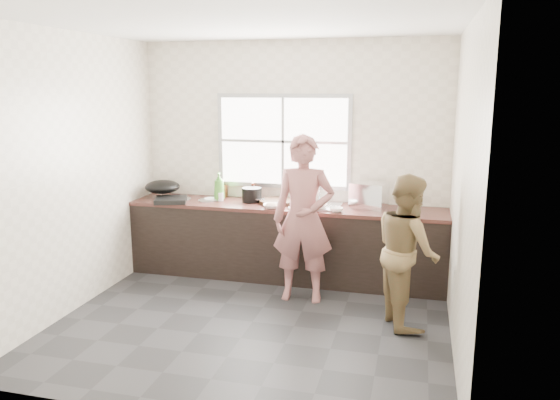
% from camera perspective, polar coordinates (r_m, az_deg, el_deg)
% --- Properties ---
extents(floor, '(3.60, 3.20, 0.01)m').
position_cam_1_polar(floor, '(5.29, -2.88, -12.63)').
color(floor, '#272729').
rests_on(floor, ground).
extents(ceiling, '(3.60, 3.20, 0.01)m').
position_cam_1_polar(ceiling, '(4.84, -3.22, 18.00)').
color(ceiling, silver).
rests_on(ceiling, wall_back).
extents(wall_back, '(3.60, 0.01, 2.70)m').
position_cam_1_polar(wall_back, '(6.42, 1.27, 4.36)').
color(wall_back, silver).
rests_on(wall_back, ground).
extents(wall_left, '(0.01, 3.20, 2.70)m').
position_cam_1_polar(wall_left, '(5.69, -20.68, 2.64)').
color(wall_left, silver).
rests_on(wall_left, ground).
extents(wall_right, '(0.01, 3.20, 2.70)m').
position_cam_1_polar(wall_right, '(4.68, 18.56, 0.96)').
color(wall_right, beige).
rests_on(wall_right, ground).
extents(wall_front, '(3.60, 0.01, 2.70)m').
position_cam_1_polar(wall_front, '(3.42, -11.13, -2.46)').
color(wall_front, silver).
rests_on(wall_front, ground).
extents(cabinet, '(3.60, 0.62, 0.82)m').
position_cam_1_polar(cabinet, '(6.31, 0.57, -4.50)').
color(cabinet, black).
rests_on(cabinet, floor).
extents(countertop, '(3.60, 0.64, 0.04)m').
position_cam_1_polar(countertop, '(6.20, 0.58, -0.68)').
color(countertop, '#3C1E18').
rests_on(countertop, cabinet).
extents(sink, '(0.55, 0.45, 0.02)m').
position_cam_1_polar(sink, '(6.12, 3.76, -0.63)').
color(sink, silver).
rests_on(sink, countertop).
extents(faucet, '(0.02, 0.02, 0.30)m').
position_cam_1_polar(faucet, '(6.29, 4.12, 1.04)').
color(faucet, silver).
rests_on(faucet, countertop).
extents(window_frame, '(1.60, 0.05, 1.10)m').
position_cam_1_polar(window_frame, '(6.40, 0.37, 6.15)').
color(window_frame, '#9EA0A5').
rests_on(window_frame, wall_back).
extents(window_glazing, '(1.50, 0.01, 1.00)m').
position_cam_1_polar(window_glazing, '(6.38, 0.31, 6.12)').
color(window_glazing, white).
rests_on(window_glazing, window_frame).
extents(woman, '(0.61, 0.42, 1.60)m').
position_cam_1_polar(woman, '(5.57, 2.47, -2.55)').
color(woman, '#A46462').
rests_on(woman, floor).
extents(person_side, '(0.75, 0.84, 1.42)m').
position_cam_1_polar(person_side, '(5.15, 13.17, -5.13)').
color(person_side, brown).
rests_on(person_side, floor).
extents(cutting_board, '(0.45, 0.45, 0.04)m').
position_cam_1_polar(cutting_board, '(6.27, -0.32, -0.17)').
color(cutting_board, black).
rests_on(cutting_board, countertop).
extents(cleaver, '(0.22, 0.14, 0.01)m').
position_cam_1_polar(cleaver, '(6.31, -2.51, 0.11)').
color(cleaver, '#B0B2B7').
rests_on(cleaver, cutting_board).
extents(bowl_mince, '(0.22, 0.22, 0.05)m').
position_cam_1_polar(bowl_mince, '(6.02, -0.86, -0.64)').
color(bowl_mince, white).
rests_on(bowl_mince, countertop).
extents(bowl_crabs, '(0.18, 0.18, 0.05)m').
position_cam_1_polar(bowl_crabs, '(5.95, 3.92, -0.78)').
color(bowl_crabs, silver).
rests_on(bowl_crabs, countertop).
extents(bowl_held, '(0.19, 0.19, 0.06)m').
position_cam_1_polar(bowl_held, '(5.87, 5.89, -0.96)').
color(bowl_held, white).
rests_on(bowl_held, countertop).
extents(black_pot, '(0.28, 0.28, 0.17)m').
position_cam_1_polar(black_pot, '(6.36, -2.97, 0.55)').
color(black_pot, black).
rests_on(black_pot, countertop).
extents(plate_food, '(0.26, 0.26, 0.02)m').
position_cam_1_polar(plate_food, '(6.53, -7.05, 0.12)').
color(plate_food, white).
rests_on(plate_food, countertop).
extents(bottle_green, '(0.15, 0.15, 0.33)m').
position_cam_1_polar(bottle_green, '(6.45, -6.38, 1.42)').
color(bottle_green, '#45912F').
rests_on(bottle_green, countertop).
extents(bottle_brown_tall, '(0.11, 0.11, 0.20)m').
position_cam_1_polar(bottle_brown_tall, '(6.64, -6.09, 1.15)').
color(bottle_brown_tall, '#462B11').
rests_on(bottle_brown_tall, countertop).
extents(bottle_brown_short, '(0.15, 0.15, 0.18)m').
position_cam_1_polar(bottle_brown_short, '(6.52, -2.85, 0.89)').
color(bottle_brown_short, '#502014').
rests_on(bottle_brown_short, countertop).
extents(glass_jar, '(0.08, 0.08, 0.10)m').
position_cam_1_polar(glass_jar, '(6.44, -6.23, 0.35)').
color(glass_jar, white).
rests_on(glass_jar, countertop).
extents(burner, '(0.45, 0.45, 0.05)m').
position_cam_1_polar(burner, '(6.47, -11.33, 0.02)').
color(burner, black).
rests_on(burner, countertop).
extents(wok, '(0.50, 0.50, 0.16)m').
position_cam_1_polar(wok, '(6.69, -12.18, 1.36)').
color(wok, black).
rests_on(wok, burner).
extents(dish_rack, '(0.43, 0.35, 0.28)m').
position_cam_1_polar(dish_rack, '(6.08, 9.28, 0.46)').
color(dish_rack, silver).
rests_on(dish_rack, countertop).
extents(pot_lid_left, '(0.29, 0.29, 0.01)m').
position_cam_1_polar(pot_lid_left, '(6.59, -10.35, 0.10)').
color(pot_lid_left, silver).
rests_on(pot_lid_left, countertop).
extents(pot_lid_right, '(0.27, 0.27, 0.01)m').
position_cam_1_polar(pot_lid_right, '(6.47, -7.53, -0.03)').
color(pot_lid_right, silver).
rests_on(pot_lid_right, countertop).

